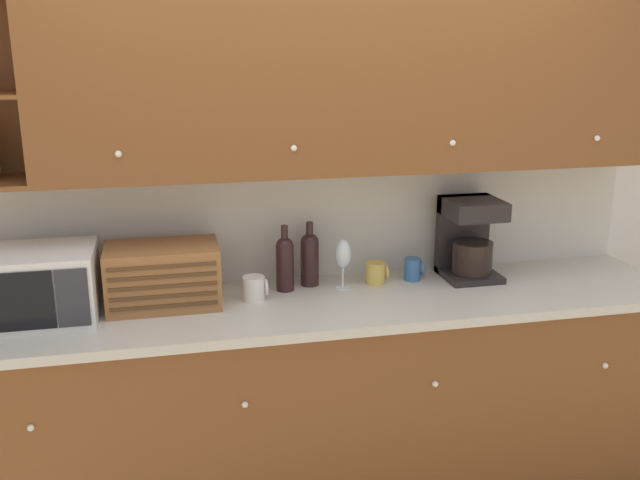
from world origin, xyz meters
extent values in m
plane|color=tan|center=(0.00, 0.00, 0.00)|extent=(24.00, 24.00, 0.00)
cube|color=silver|center=(0.00, 0.03, 1.30)|extent=(5.56, 0.06, 2.60)
cube|color=brown|center=(0.00, -0.32, 0.44)|extent=(3.16, 0.64, 0.89)
cube|color=beige|center=(0.00, -0.33, 0.91)|extent=(3.18, 0.67, 0.04)
sphere|color=white|center=(-1.18, -0.65, 0.64)|extent=(0.03, 0.03, 0.03)
sphere|color=white|center=(-0.39, -0.65, 0.64)|extent=(0.03, 0.03, 0.03)
sphere|color=white|center=(0.39, -0.65, 0.64)|extent=(0.03, 0.03, 0.03)
sphere|color=white|center=(1.18, -0.65, 0.64)|extent=(0.03, 0.03, 0.03)
cube|color=beige|center=(0.00, -0.01, 1.19)|extent=(3.16, 0.01, 0.53)
cube|color=brown|center=(0.21, -0.16, 1.82)|extent=(2.74, 0.32, 0.73)
sphere|color=white|center=(-0.82, -0.33, 1.59)|extent=(0.03, 0.03, 0.03)
sphere|color=white|center=(-0.13, -0.33, 1.59)|extent=(0.03, 0.03, 0.03)
sphere|color=white|center=(0.55, -0.33, 1.59)|extent=(0.03, 0.03, 0.03)
sphere|color=white|center=(1.24, -0.33, 1.59)|extent=(0.03, 0.03, 0.03)
cube|color=silver|center=(-1.21, -0.29, 1.07)|extent=(0.54, 0.36, 0.29)
cube|color=black|center=(-1.27, -0.48, 1.07)|extent=(0.38, 0.01, 0.23)
cube|color=#2D2D33|center=(-1.02, -0.48, 1.07)|extent=(0.12, 0.01, 0.23)
cube|color=#996033|center=(-0.68, -0.24, 1.06)|extent=(0.47, 0.28, 0.26)
cube|color=#54351C|center=(-0.68, -0.39, 0.98)|extent=(0.43, 0.01, 0.02)
cube|color=#54351C|center=(-0.68, -0.39, 1.02)|extent=(0.43, 0.01, 0.02)
cube|color=#54351C|center=(-0.68, -0.39, 1.06)|extent=(0.43, 0.01, 0.02)
cube|color=#54351C|center=(-0.68, -0.39, 1.10)|extent=(0.43, 0.01, 0.02)
cube|color=#54351C|center=(-0.68, -0.39, 1.14)|extent=(0.43, 0.01, 0.02)
cylinder|color=silver|center=(-0.30, -0.27, 0.98)|extent=(0.10, 0.10, 0.11)
torus|color=silver|center=(-0.25, -0.27, 0.98)|extent=(0.01, 0.07, 0.07)
cylinder|color=black|center=(-0.15, -0.17, 1.03)|extent=(0.08, 0.08, 0.21)
sphere|color=black|center=(-0.15, -0.17, 1.13)|extent=(0.08, 0.08, 0.08)
cylinder|color=black|center=(-0.15, -0.17, 1.19)|extent=(0.03, 0.03, 0.07)
cylinder|color=black|center=(-0.03, -0.13, 1.03)|extent=(0.08, 0.08, 0.20)
sphere|color=black|center=(-0.03, -0.13, 1.13)|extent=(0.08, 0.08, 0.08)
cylinder|color=black|center=(-0.03, -0.13, 1.19)|extent=(0.03, 0.03, 0.07)
cylinder|color=silver|center=(0.11, -0.20, 0.93)|extent=(0.07, 0.07, 0.01)
cylinder|color=silver|center=(0.11, -0.20, 0.98)|extent=(0.01, 0.01, 0.09)
ellipsoid|color=silver|center=(0.11, -0.20, 1.09)|extent=(0.07, 0.07, 0.13)
cylinder|color=gold|center=(0.27, -0.17, 0.98)|extent=(0.09, 0.09, 0.10)
torus|color=gold|center=(0.32, -0.17, 0.98)|extent=(0.01, 0.07, 0.07)
cylinder|color=#38669E|center=(0.45, -0.16, 0.98)|extent=(0.08, 0.08, 0.10)
torus|color=#38669E|center=(0.50, -0.16, 0.98)|extent=(0.01, 0.07, 0.07)
cube|color=black|center=(0.73, -0.19, 0.94)|extent=(0.25, 0.26, 0.03)
cylinder|color=black|center=(0.73, -0.21, 1.03)|extent=(0.19, 0.19, 0.15)
cube|color=black|center=(0.73, -0.09, 1.12)|extent=(0.25, 0.06, 0.38)
cube|color=black|center=(0.73, -0.19, 1.26)|extent=(0.25, 0.26, 0.08)
camera|label=1|loc=(-0.65, -3.15, 2.02)|focal=40.00mm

